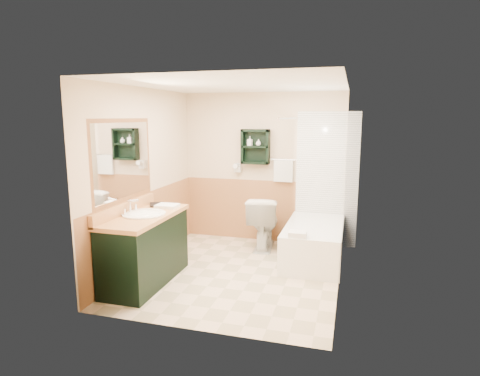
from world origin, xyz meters
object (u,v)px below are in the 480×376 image
object	(u,v)px
vanity	(145,249)
soap_bottle_b	(259,143)
wall_shelf	(255,147)
toilet	(263,223)
hair_dryer	(238,168)
vanity_book	(150,197)
soap_bottle_a	(250,143)
bathtub	(314,242)

from	to	relation	value
vanity	soap_bottle_b	size ratio (longest dim) A/B	12.96
wall_shelf	toilet	xyz separation A→B (m)	(0.21, -0.31, -1.15)
toilet	soap_bottle_b	distance (m)	1.25
hair_dryer	vanity	size ratio (longest dim) A/B	0.18
wall_shelf	vanity_book	xyz separation A→B (m)	(-1.06, -1.54, -0.57)
wall_shelf	soap_bottle_a	world-z (taller)	wall_shelf
hair_dryer	bathtub	xyz separation A→B (m)	(1.33, -0.68, -0.94)
vanity_book	hair_dryer	bearing A→B (deg)	36.07
wall_shelf	hair_dryer	world-z (taller)	wall_shelf
hair_dryer	vanity_book	world-z (taller)	hair_dryer
hair_dryer	toilet	distance (m)	1.01
vanity	hair_dryer	bearing A→B (deg)	73.61
bathtub	soap_bottle_b	bearing A→B (deg)	146.09
soap_bottle_b	hair_dryer	bearing A→B (deg)	175.12
wall_shelf	bathtub	bearing A→B (deg)	-32.76
toilet	vanity_book	xyz separation A→B (m)	(-1.27, -1.23, 0.58)
hair_dryer	soap_bottle_b	bearing A→B (deg)	-4.88
hair_dryer	toilet	world-z (taller)	hair_dryer
soap_bottle_a	toilet	bearing A→B (deg)	-45.50
vanity_book	soap_bottle_b	distance (m)	2.00
bathtub	vanity_book	size ratio (longest dim) A/B	6.17
vanity	soap_bottle_a	xyz separation A→B (m)	(0.81, 1.99, 1.17)
wall_shelf	bathtub	size ratio (longest dim) A/B	0.37
vanity_book	vanity	bearing A→B (deg)	-98.15
wall_shelf	vanity	distance (m)	2.46
bathtub	vanity_book	world-z (taller)	vanity_book
vanity	wall_shelf	bearing A→B (deg)	65.87
wall_shelf	soap_bottle_b	distance (m)	0.08
toilet	vanity_book	size ratio (longest dim) A/B	3.38
toilet	hair_dryer	bearing A→B (deg)	-38.96
vanity_book	soap_bottle_a	size ratio (longest dim) A/B	1.64
hair_dryer	vanity_book	xyz separation A→B (m)	(-0.76, -1.57, -0.22)
vanity_book	toilet	bearing A→B (deg)	16.03
soap_bottle_a	soap_bottle_b	distance (m)	0.14
vanity	soap_bottle_b	bearing A→B (deg)	64.60
wall_shelf	hair_dryer	xyz separation A→B (m)	(-0.30, 0.02, -0.35)
bathtub	vanity_book	distance (m)	2.38
vanity_book	soap_bottle_b	bearing A→B (deg)	26.07
vanity	soap_bottle_a	size ratio (longest dim) A/B	9.10
soap_bottle_a	vanity	bearing A→B (deg)	-112.00
wall_shelf	soap_bottle_b	xyz separation A→B (m)	(0.05, -0.01, 0.06)
bathtub	soap_bottle_b	xyz separation A→B (m)	(-0.97, 0.65, 1.35)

